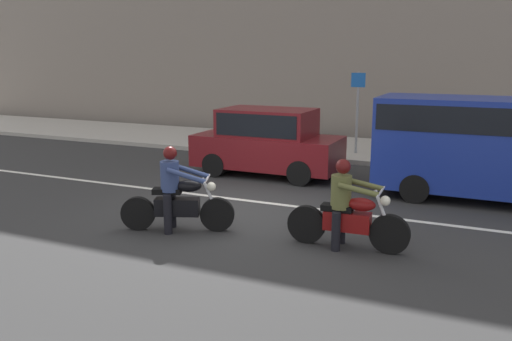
% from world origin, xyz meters
% --- Properties ---
extents(ground_plane, '(80.00, 80.00, 0.00)m').
position_xyz_m(ground_plane, '(0.00, 0.00, 0.00)').
color(ground_plane, '#2C2C2C').
extents(sidewalk_slab, '(40.00, 4.40, 0.14)m').
position_xyz_m(sidewalk_slab, '(0.00, 8.00, 0.07)').
color(sidewalk_slab, '#A8A399').
rests_on(sidewalk_slab, ground_plane).
extents(lane_marking_stripe, '(18.00, 0.14, 0.01)m').
position_xyz_m(lane_marking_stripe, '(-0.99, 0.90, 0.00)').
color(lane_marking_stripe, silver).
rests_on(lane_marking_stripe, ground_plane).
extents(motorcycle_with_rider_olive, '(2.08, 0.70, 1.52)m').
position_xyz_m(motorcycle_with_rider_olive, '(2.57, -1.09, 0.63)').
color(motorcycle_with_rider_olive, black).
rests_on(motorcycle_with_rider_olive, ground_plane).
extents(motorcycle_with_rider_denim_blue, '(2.00, 0.99, 1.59)m').
position_xyz_m(motorcycle_with_rider_denim_blue, '(-0.52, -1.49, 0.65)').
color(motorcycle_with_rider_denim_blue, black).
rests_on(motorcycle_with_rider_denim_blue, ground_plane).
extents(parked_van_cobalt_blue, '(5.19, 1.96, 2.27)m').
position_xyz_m(parked_van_cobalt_blue, '(4.83, 3.15, 1.33)').
color(parked_van_cobalt_blue, navy).
rests_on(parked_van_cobalt_blue, ground_plane).
extents(parked_hatchback_maroon, '(3.91, 1.76, 1.80)m').
position_xyz_m(parked_hatchback_maroon, '(-0.83, 3.48, 0.93)').
color(parked_hatchback_maroon, maroon).
rests_on(parked_hatchback_maroon, ground_plane).
extents(street_sign_post, '(0.44, 0.08, 2.55)m').
position_xyz_m(street_sign_post, '(0.73, 7.01, 1.68)').
color(street_sign_post, gray).
rests_on(street_sign_post, sidewalk_slab).
extents(pedestrian_bystander, '(0.34, 0.34, 1.64)m').
position_xyz_m(pedestrian_bystander, '(2.20, 8.60, 1.09)').
color(pedestrian_bystander, black).
rests_on(pedestrian_bystander, sidewalk_slab).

